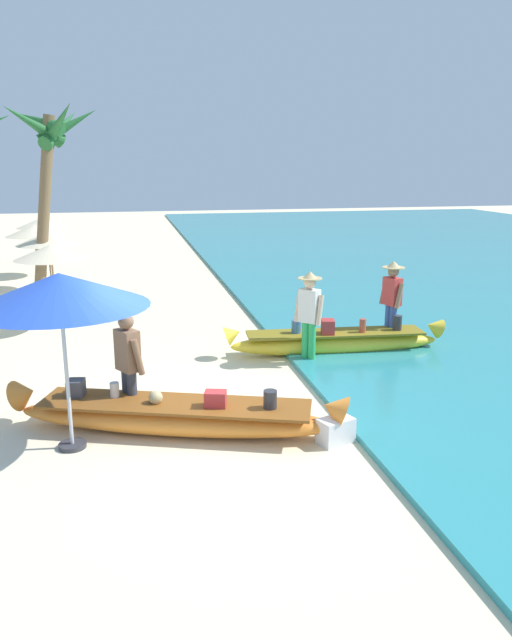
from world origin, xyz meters
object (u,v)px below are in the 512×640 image
Objects in this scene: boat_orange_foreground at (175,415)px; person_vendor_assistant at (392,298)px; palm_tree_leaning_seaward at (50,148)px; cooler_box at (336,431)px; person_vendor_hatted at (309,311)px; person_tourist_customer at (128,362)px; patio_umbrella_large at (60,291)px; boat_yellow_midground at (335,341)px.

person_vendor_assistant reaches higher than boat_orange_foreground.
cooler_box is (4.28, -8.94, -3.81)m from palm_tree_leaning_seaward.
person_tourist_customer is at bearing -148.75° from person_vendor_hatted.
palm_tree_leaning_seaward reaches higher than person_vendor_assistant.
person_tourist_customer is at bearing 41.85° from patio_umbrella_large.
person_tourist_customer is 0.69× the size of patio_umbrella_large.
boat_yellow_midground is at bearing -43.10° from palm_tree_leaning_seaward.
boat_yellow_midground is 3.94m from cooler_box.
person_vendor_hatted reaches higher than cooler_box.
boat_yellow_midground reaches higher than boat_orange_foreground.
person_tourist_customer is at bearing 139.39° from boat_orange_foreground.
palm_tree_leaning_seaward reaches higher than person_vendor_hatted.
palm_tree_leaning_seaward is (-4.90, 5.64, 2.98)m from person_vendor_hatted.
person_tourist_customer is 3.42× the size of cooler_box.
person_tourist_customer reaches higher than boat_orange_foreground.
person_vendor_assistant is 4.68m from cooler_box.
boat_orange_foreground is 2.32m from patio_umbrella_large.
person_vendor_assistant is at bearing 6.70° from boat_yellow_midground.
palm_tree_leaning_seaward is (-5.58, 5.22, 3.73)m from boat_yellow_midground.
person_vendor_hatted is at bearing 42.89° from boat_orange_foreground.
person_vendor_assistant is at bearing 36.90° from cooler_box.
palm_tree_leaning_seaward is at bearing 95.52° from cooler_box.
cooler_box is at bearing -100.76° from person_vendor_hatted.
person_vendor_hatted is at bearing 59.18° from cooler_box.
palm_tree_leaning_seaward is (-1.61, 7.64, 3.08)m from person_tourist_customer.
person_tourist_customer is (-3.29, -2.00, -0.10)m from person_vendor_hatted.
cooler_box is (-0.63, -3.29, -0.83)m from person_vendor_hatted.
cooler_box is at bearing -123.03° from person_vendor_assistant.
boat_yellow_midground is 1.89× the size of patio_umbrella_large.
patio_umbrella_large is at bearing -151.30° from person_vendor_assistant.
palm_tree_leaning_seaward is (-2.21, 8.15, 3.73)m from boat_orange_foreground.
boat_yellow_midground is at bearing -173.30° from person_vendor_assistant.
person_vendor_hatted reaches higher than person_tourist_customer.
patio_umbrella_large is at bearing -146.50° from person_vendor_hatted.
cooler_box is (-1.30, -3.72, -0.09)m from boat_yellow_midground.
person_tourist_customer is 5.78m from person_vendor_assistant.
person_vendor_hatted is 3.71× the size of cooler_box.
person_vendor_assistant is (1.88, 0.57, 0.03)m from person_vendor_hatted.
boat_yellow_midground is 1.09m from person_vendor_hatted.
boat_orange_foreground is at bearing 139.15° from cooler_box.
boat_yellow_midground is 5.97m from patio_umbrella_large.
boat_orange_foreground is 9.90× the size of cooler_box.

